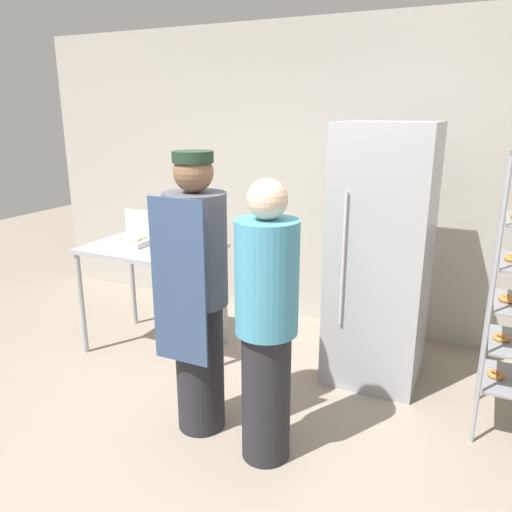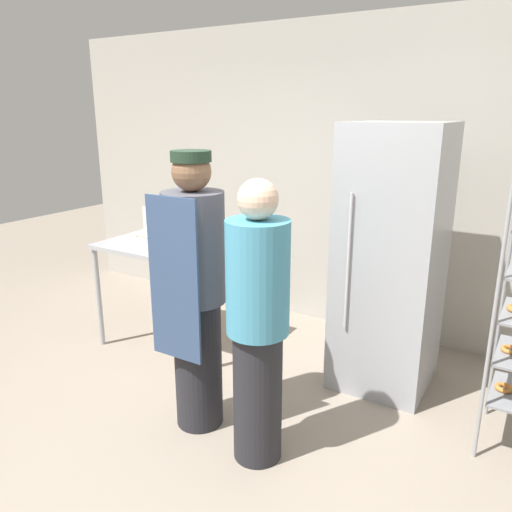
{
  "view_description": "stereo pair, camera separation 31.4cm",
  "coord_description": "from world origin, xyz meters",
  "px_view_note": "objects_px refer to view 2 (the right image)",
  "views": [
    {
      "loc": [
        1.33,
        -2.07,
        1.99
      ],
      "look_at": [
        0.05,
        0.66,
        1.11
      ],
      "focal_mm": 35.0,
      "sensor_mm": 36.0,
      "label": 1
    },
    {
      "loc": [
        1.61,
        -1.92,
        1.99
      ],
      "look_at": [
        0.05,
        0.66,
        1.11
      ],
      "focal_mm": 35.0,
      "sensor_mm": 36.0,
      "label": 2
    }
  ],
  "objects_px": {
    "refrigerator": "(391,260)",
    "person_customer": "(258,325)",
    "donut_box": "(148,236)",
    "person_baker": "(195,291)",
    "blender_pitcher": "(184,233)"
  },
  "relations": [
    {
      "from": "refrigerator",
      "to": "person_customer",
      "type": "bearing_deg",
      "value": -106.46
    },
    {
      "from": "person_customer",
      "to": "donut_box",
      "type": "bearing_deg",
      "value": 151.63
    },
    {
      "from": "refrigerator",
      "to": "donut_box",
      "type": "height_order",
      "value": "refrigerator"
    },
    {
      "from": "donut_box",
      "to": "person_customer",
      "type": "xyz_separation_m",
      "value": [
        1.62,
        -0.87,
        -0.12
      ]
    },
    {
      "from": "refrigerator",
      "to": "person_customer",
      "type": "height_order",
      "value": "refrigerator"
    },
    {
      "from": "refrigerator",
      "to": "donut_box",
      "type": "bearing_deg",
      "value": -169.5
    },
    {
      "from": "person_baker",
      "to": "refrigerator",
      "type": "bearing_deg",
      "value": 53.07
    },
    {
      "from": "blender_pitcher",
      "to": "person_customer",
      "type": "xyz_separation_m",
      "value": [
        1.24,
        -0.9,
        -0.18
      ]
    },
    {
      "from": "blender_pitcher",
      "to": "person_customer",
      "type": "relative_size",
      "value": 0.16
    },
    {
      "from": "person_customer",
      "to": "blender_pitcher",
      "type": "bearing_deg",
      "value": 144.21
    },
    {
      "from": "donut_box",
      "to": "person_baker",
      "type": "bearing_deg",
      "value": -35.22
    },
    {
      "from": "refrigerator",
      "to": "donut_box",
      "type": "relative_size",
      "value": 6.49
    },
    {
      "from": "refrigerator",
      "to": "person_customer",
      "type": "xyz_separation_m",
      "value": [
        -0.37,
        -1.24,
        -0.11
      ]
    },
    {
      "from": "person_baker",
      "to": "person_customer",
      "type": "distance_m",
      "value": 0.51
    },
    {
      "from": "person_baker",
      "to": "person_customer",
      "type": "height_order",
      "value": "person_baker"
    }
  ]
}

